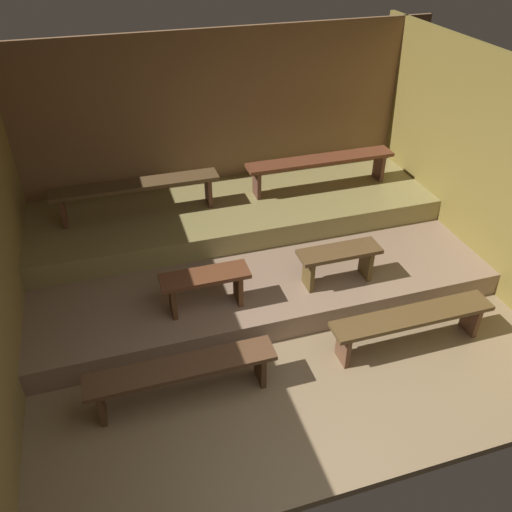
% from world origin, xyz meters
% --- Properties ---
extents(ground, '(5.92, 4.90, 0.08)m').
position_xyz_m(ground, '(0.00, 2.05, -0.04)').
color(ground, '#866F4F').
extents(wall_back, '(5.92, 0.06, 2.50)m').
position_xyz_m(wall_back, '(0.00, 4.13, 1.25)').
color(wall_back, brown).
rests_on(wall_back, ground).
extents(wall_right, '(0.06, 4.90, 2.50)m').
position_xyz_m(wall_right, '(2.59, 2.05, 1.25)').
color(wall_right, olive).
rests_on(wall_right, ground).
extents(platform_lower, '(5.12, 2.78, 0.28)m').
position_xyz_m(platform_lower, '(0.00, 2.71, 0.14)').
color(platform_lower, '#876C55').
rests_on(platform_lower, ground).
extents(platform_middle, '(5.12, 1.51, 0.28)m').
position_xyz_m(platform_middle, '(0.00, 3.34, 0.42)').
color(platform_middle, olive).
rests_on(platform_middle, platform_lower).
extents(bench_floor_left, '(1.70, 0.29, 0.42)m').
position_xyz_m(bench_floor_left, '(-1.15, 0.88, 0.34)').
color(bench_floor_left, brown).
rests_on(bench_floor_left, ground).
extents(bench_floor_right, '(1.70, 0.29, 0.42)m').
position_xyz_m(bench_floor_right, '(1.15, 0.88, 0.34)').
color(bench_floor_right, brown).
rests_on(bench_floor_right, ground).
extents(bench_lower_left, '(0.90, 0.29, 0.42)m').
position_xyz_m(bench_lower_left, '(-0.74, 1.76, 0.58)').
color(bench_lower_left, brown).
rests_on(bench_lower_left, platform_lower).
extents(bench_lower_right, '(0.90, 0.29, 0.42)m').
position_xyz_m(bench_lower_right, '(0.74, 1.76, 0.58)').
color(bench_lower_right, brown).
rests_on(bench_lower_right, platform_lower).
extents(bench_middle_left, '(2.00, 0.29, 0.42)m').
position_xyz_m(bench_middle_left, '(-1.20, 3.42, 0.90)').
color(bench_middle_left, brown).
rests_on(bench_middle_left, platform_middle).
extents(bench_middle_right, '(2.00, 0.29, 0.42)m').
position_xyz_m(bench_middle_right, '(1.20, 3.42, 0.90)').
color(bench_middle_right, brown).
rests_on(bench_middle_right, platform_middle).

